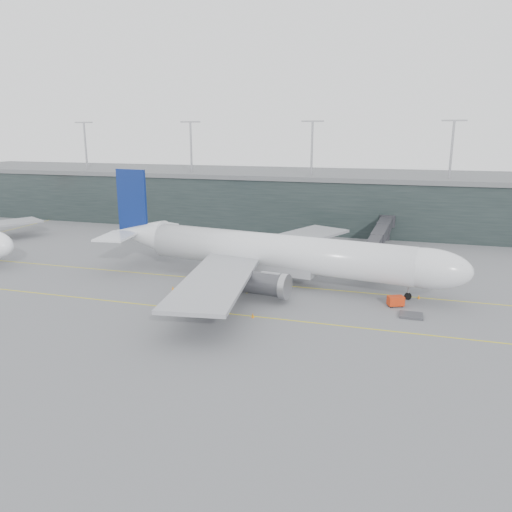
# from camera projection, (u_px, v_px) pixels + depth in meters

# --- Properties ---
(ground) EXTENTS (320.00, 320.00, 0.00)m
(ground) POSITION_uv_depth(u_px,v_px,m) (238.00, 275.00, 95.21)
(ground) COLOR slate
(ground) RESTS_ON ground
(taxiline_a) EXTENTS (160.00, 0.25, 0.02)m
(taxiline_a) POSITION_uv_depth(u_px,v_px,m) (231.00, 281.00, 91.49)
(taxiline_a) COLOR gold
(taxiline_a) RESTS_ON ground
(taxiline_b) EXTENTS (160.00, 0.25, 0.02)m
(taxiline_b) POSITION_uv_depth(u_px,v_px,m) (196.00, 310.00, 76.62)
(taxiline_b) COLOR gold
(taxiline_b) RESTS_ON ground
(taxiline_lead_main) EXTENTS (0.25, 60.00, 0.02)m
(taxiline_lead_main) POSITION_uv_depth(u_px,v_px,m) (287.00, 253.00, 112.42)
(taxiline_lead_main) COLOR gold
(taxiline_lead_main) RESTS_ON ground
(terminal) EXTENTS (240.00, 36.00, 29.00)m
(terminal) POSITION_uv_depth(u_px,v_px,m) (300.00, 197.00, 147.26)
(terminal) COLOR black
(terminal) RESTS_ON ground
(main_aircraft) EXTENTS (68.97, 64.21, 19.36)m
(main_aircraft) POSITION_uv_depth(u_px,v_px,m) (274.00, 253.00, 89.80)
(main_aircraft) COLOR silver
(main_aircraft) RESTS_ON ground
(jet_bridge) EXTENTS (5.41, 42.61, 6.36)m
(jet_bridge) POSITION_uv_depth(u_px,v_px,m) (379.00, 234.00, 109.78)
(jet_bridge) COLOR #28272C
(jet_bridge) RESTS_ON ground
(gse_cart) EXTENTS (2.82, 2.36, 1.64)m
(gse_cart) POSITION_uv_depth(u_px,v_px,m) (396.00, 301.00, 78.09)
(gse_cart) COLOR red
(gse_cart) RESTS_ON ground
(baggage_dolly) EXTENTS (3.39, 2.72, 0.34)m
(baggage_dolly) POSITION_uv_depth(u_px,v_px,m) (411.00, 315.00, 73.94)
(baggage_dolly) COLOR #3A3B3F
(baggage_dolly) RESTS_ON ground
(uld_a) EXTENTS (2.24, 1.86, 1.91)m
(uld_a) POSITION_uv_depth(u_px,v_px,m) (225.00, 255.00, 106.06)
(uld_a) COLOR #3C3D41
(uld_a) RESTS_ON ground
(uld_b) EXTENTS (2.18, 1.95, 1.65)m
(uld_b) POSITION_uv_depth(u_px,v_px,m) (251.00, 255.00, 106.66)
(uld_b) COLOR #3C3D41
(uld_b) RESTS_ON ground
(uld_c) EXTENTS (2.14, 1.89, 1.65)m
(uld_c) POSITION_uv_depth(u_px,v_px,m) (248.00, 258.00, 104.13)
(uld_c) COLOR #3C3D41
(uld_c) RESTS_ON ground
(cone_nose) EXTENTS (0.42, 0.42, 0.66)m
(cone_nose) POSITION_uv_depth(u_px,v_px,m) (419.00, 297.00, 81.80)
(cone_nose) COLOR orange
(cone_nose) RESTS_ON ground
(cone_wing_stbd) EXTENTS (0.47, 0.47, 0.74)m
(cone_wing_stbd) POSITION_uv_depth(u_px,v_px,m) (253.00, 315.00, 73.45)
(cone_wing_stbd) COLOR orange
(cone_wing_stbd) RESTS_ON ground
(cone_wing_port) EXTENTS (0.41, 0.41, 0.65)m
(cone_wing_port) POSITION_uv_depth(u_px,v_px,m) (290.00, 263.00, 102.64)
(cone_wing_port) COLOR #EE5A0D
(cone_wing_port) RESTS_ON ground
(cone_tail) EXTENTS (0.46, 0.46, 0.73)m
(cone_tail) POSITION_uv_depth(u_px,v_px,m) (173.00, 288.00, 86.25)
(cone_tail) COLOR orange
(cone_tail) RESTS_ON ground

